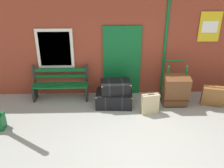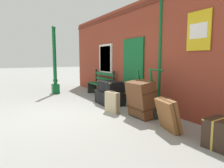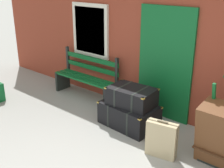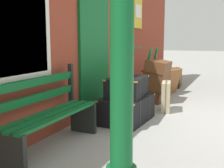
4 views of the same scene
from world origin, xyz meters
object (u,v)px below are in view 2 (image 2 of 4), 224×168
steamer_trunk_base (110,98)px  steamer_trunk_middle (111,86)px  large_brown_trunk (141,99)px  porters_trolley (147,106)px  suitcase_cream (168,115)px  lamp_post (55,69)px  suitcase_slate (112,102)px  platform_bench (101,84)px

steamer_trunk_base → steamer_trunk_middle: size_ratio=1.24×
steamer_trunk_middle → large_brown_trunk: (1.67, -0.05, -0.11)m
steamer_trunk_base → porters_trolley: (1.71, 0.14, 0.06)m
suitcase_cream → porters_trolley: bearing=164.1°
lamp_post → porters_trolley: lamp_post is taller
suitcase_slate → suitcase_cream: 1.82m
platform_bench → porters_trolley: size_ratio=1.34×
steamer_trunk_middle → platform_bench: bearing=164.5°
lamp_post → large_brown_trunk: lamp_post is taller
steamer_trunk_base → lamp_post: bearing=-160.2°
porters_trolley → large_brown_trunk: (-0.00, -0.18, 0.20)m
steamer_trunk_middle → porters_trolley: bearing=4.4°
lamp_post → steamer_trunk_base: (2.86, 1.03, -0.83)m
steamer_trunk_middle → large_brown_trunk: 1.68m
platform_bench → steamer_trunk_middle: size_ratio=1.90×
large_brown_trunk → suitcase_cream: bearing=-6.5°
suitcase_slate → lamp_post: bearing=-171.2°
steamer_trunk_middle → suitcase_slate: (0.91, -0.45, -0.30)m
platform_bench → suitcase_cream: bearing=-8.0°
porters_trolley → lamp_post: bearing=-165.6°
lamp_post → porters_trolley: 4.78m
lamp_post → steamer_trunk_middle: bearing=19.8°
large_brown_trunk → steamer_trunk_middle: bearing=178.4°
lamp_post → suitcase_slate: bearing=8.8°
steamer_trunk_base → suitcase_cream: (2.74, -0.15, 0.12)m
suitcase_cream → suitcase_slate: bearing=-170.9°
platform_bench → suitcase_cream: (4.29, -0.60, -0.11)m
lamp_post → steamer_trunk_middle: size_ratio=3.30×
lamp_post → suitcase_slate: lamp_post is taller
lamp_post → large_brown_trunk: 4.71m
platform_bench → porters_trolley: porters_trolley is taller
steamer_trunk_base → suitcase_slate: size_ratio=1.73×
platform_bench → large_brown_trunk: platform_bench is taller
platform_bench → large_brown_trunk: 3.29m
platform_bench → steamer_trunk_base: 1.63m
steamer_trunk_base → suitcase_slate: suitcase_slate is taller
platform_bench → porters_trolley: 3.27m
platform_bench → suitcase_cream: 4.33m
suitcase_slate → suitcase_cream: bearing=9.1°
steamer_trunk_base → suitcase_slate: bearing=-24.9°
steamer_trunk_middle → large_brown_trunk: size_ratio=0.90×
porters_trolley → suitcase_slate: size_ratio=1.98×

